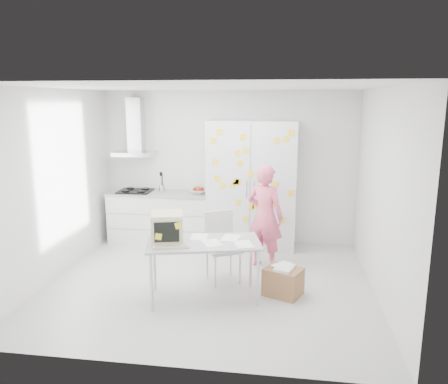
# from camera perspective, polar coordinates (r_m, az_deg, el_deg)

# --- Properties ---
(floor) EXTENTS (4.50, 4.00, 0.02)m
(floor) POSITION_cam_1_polar(r_m,az_deg,el_deg) (6.31, -1.93, -11.89)
(floor) COLOR silver
(floor) RESTS_ON ground
(walls) EXTENTS (4.52, 4.01, 2.70)m
(walls) POSITION_cam_1_polar(r_m,az_deg,el_deg) (6.59, -0.91, 1.56)
(walls) COLOR white
(walls) RESTS_ON ground
(ceiling) EXTENTS (4.50, 4.00, 0.02)m
(ceiling) POSITION_cam_1_polar(r_m,az_deg,el_deg) (5.77, -2.12, 13.55)
(ceiling) COLOR white
(ceiling) RESTS_ON walls
(counter_run) EXTENTS (1.84, 0.63, 1.28)m
(counter_run) POSITION_cam_1_polar(r_m,az_deg,el_deg) (7.98, -8.31, -3.19)
(counter_run) COLOR white
(counter_run) RESTS_ON ground
(range_hood) EXTENTS (0.70, 0.48, 1.01)m
(range_hood) POSITION_cam_1_polar(r_m,az_deg,el_deg) (8.00, -11.49, 7.56)
(range_hood) COLOR silver
(range_hood) RESTS_ON walls
(tall_cabinet) EXTENTS (1.50, 0.68, 2.20)m
(tall_cabinet) POSITION_cam_1_polar(r_m,az_deg,el_deg) (7.51, 3.64, 0.90)
(tall_cabinet) COLOR silver
(tall_cabinet) RESTS_ON ground
(person) EXTENTS (0.69, 0.58, 1.60)m
(person) POSITION_cam_1_polar(r_m,az_deg,el_deg) (6.66, 5.38, -3.22)
(person) COLOR #ED5C7D
(person) RESTS_ON ground
(desk) EXTENTS (1.55, 1.03, 1.14)m
(desk) POSITION_cam_1_polar(r_m,az_deg,el_deg) (5.60, -5.67, -5.54)
(desk) COLOR #AAAFB5
(desk) RESTS_ON ground
(chair) EXTENTS (0.61, 0.61, 0.99)m
(chair) POSITION_cam_1_polar(r_m,az_deg,el_deg) (6.24, -0.35, -6.53)
(chair) COLOR silver
(chair) RESTS_ON ground
(cardboard_box) EXTENTS (0.57, 0.52, 0.40)m
(cardboard_box) POSITION_cam_1_polar(r_m,az_deg,el_deg) (5.93, 7.72, -11.47)
(cardboard_box) COLOR #986942
(cardboard_box) RESTS_ON ground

